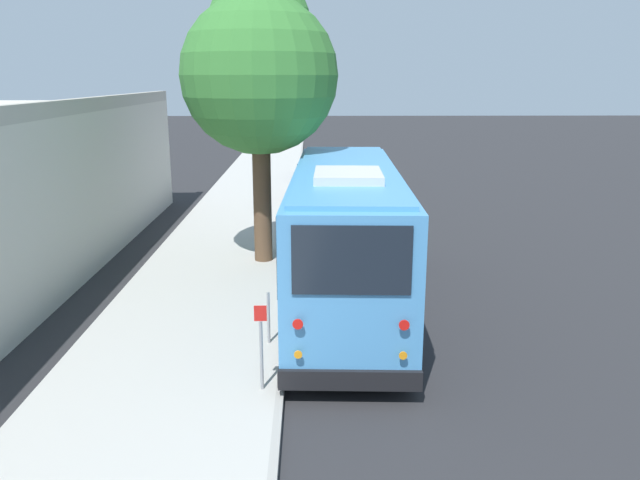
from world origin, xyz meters
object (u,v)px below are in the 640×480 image
object	(u,v)px
parked_sedan_maroon	(324,190)
sign_post_near	(261,347)
shuttle_bus	(346,229)
parked_sedan_blue	(318,169)
sign_post_far	(269,318)
street_tree	(259,65)

from	to	relation	value
parked_sedan_maroon	sign_post_near	world-z (taller)	sign_post_near
shuttle_bus	parked_sedan_maroon	distance (m)	13.43
shuttle_bus	parked_sedan_blue	bearing A→B (deg)	3.35
parked_sedan_blue	sign_post_far	world-z (taller)	parked_sedan_blue
parked_sedan_blue	shuttle_bus	bearing A→B (deg)	179.94
street_tree	shuttle_bus	bearing A→B (deg)	-148.28
shuttle_bus	sign_post_near	world-z (taller)	shuttle_bus
shuttle_bus	parked_sedan_maroon	world-z (taller)	shuttle_bus
sign_post_far	shuttle_bus	bearing A→B (deg)	-33.89
parked_sedan_blue	sign_post_near	world-z (taller)	sign_post_near
parked_sedan_maroon	parked_sedan_blue	bearing A→B (deg)	-1.86
sign_post_far	street_tree	bearing A→B (deg)	4.91
sign_post_far	parked_sedan_blue	bearing A→B (deg)	-3.52
shuttle_bus	sign_post_far	world-z (taller)	shuttle_bus
parked_sedan_maroon	sign_post_far	bearing A→B (deg)	171.40
shuttle_bus	sign_post_near	bearing A→B (deg)	161.56
sign_post_far	parked_sedan_maroon	bearing A→B (deg)	-5.44
street_tree	sign_post_near	bearing A→B (deg)	-176.27
parked_sedan_blue	sign_post_far	distance (m)	22.41
parked_sedan_blue	street_tree	xyz separation A→B (m)	(-16.08, 1.92, 5.27)
sign_post_near	sign_post_far	xyz separation A→B (m)	(2.01, 0.00, -0.26)
shuttle_bus	parked_sedan_maroon	size ratio (longest dim) A/B	2.12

